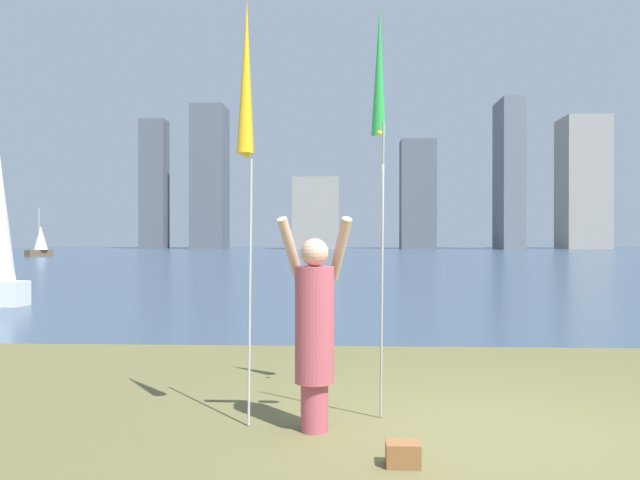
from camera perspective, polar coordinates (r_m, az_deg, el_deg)
ground at (r=57.08m, az=4.00°, el=-1.66°), size 120.00×138.00×0.12m
person at (r=6.08m, az=-0.49°, el=-7.58°), size 0.74×0.55×2.02m
kite_flag_left at (r=6.25m, az=-6.55°, el=13.52°), size 0.16×0.46×4.08m
kite_flag_right at (r=7.03m, az=5.27°, el=13.87°), size 0.16×1.09×4.23m
bag at (r=5.42m, az=7.37°, el=-18.31°), size 0.27×0.20×0.19m
sailboat_0 at (r=67.71m, az=-23.53°, el=-0.14°), size 1.92×2.74×4.64m
skyline_tower_0 at (r=109.06m, az=-14.49°, el=4.80°), size 4.11×3.65×21.05m
skyline_tower_1 at (r=104.96m, az=-9.74°, el=5.45°), size 5.21×6.33×22.77m
skyline_tower_2 at (r=101.18m, az=-0.31°, el=2.33°), size 7.07×7.66×11.07m
skyline_tower_3 at (r=104.11m, az=8.65°, el=3.99°), size 5.51×4.66×17.32m
skyline_tower_4 at (r=104.60m, az=16.38°, el=5.54°), size 3.34×7.81×23.05m
skyline_tower_5 at (r=111.91m, az=22.26°, el=4.66°), size 6.87×7.33×21.02m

